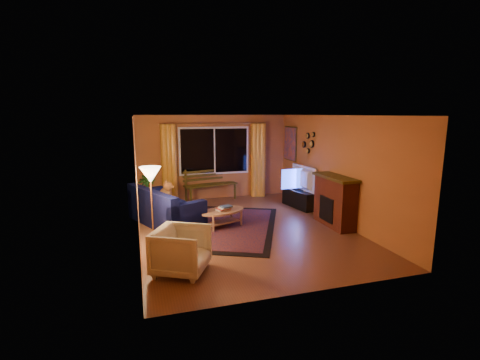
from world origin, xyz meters
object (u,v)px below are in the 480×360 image
object	(u,v)px
sofa	(165,206)
bench	(211,192)
tv_console	(300,199)
coffee_table	(223,219)
armchair	(181,248)
floor_lamp	(152,207)

from	to	relation	value
sofa	bench	bearing A→B (deg)	27.36
tv_console	coffee_table	bearing A→B (deg)	-166.03
bench	armchair	distance (m)	4.79
floor_lamp	sofa	bearing A→B (deg)	75.89
armchair	tv_console	distance (m)	4.77
sofa	tv_console	bearing A→B (deg)	-17.94
bench	sofa	xyz separation A→B (m)	(-1.48, -1.87, 0.19)
armchair	sofa	bearing A→B (deg)	28.62
bench	floor_lamp	bearing A→B (deg)	-131.91
tv_console	armchair	bearing A→B (deg)	-148.95
bench	tv_console	size ratio (longest dim) A/B	1.39
bench	tv_console	world-z (taller)	tv_console
bench	floor_lamp	xyz separation A→B (m)	(-1.83, -3.27, 0.55)
sofa	coffee_table	size ratio (longest dim) A/B	1.93
sofa	armchair	distance (m)	2.69
bench	tv_console	bearing A→B (deg)	-46.63
bench	floor_lamp	distance (m)	3.79
armchair	floor_lamp	world-z (taller)	floor_lamp
coffee_table	tv_console	distance (m)	2.65
coffee_table	bench	bearing A→B (deg)	84.11
armchair	floor_lamp	size ratio (longest dim) A/B	0.53
sofa	coffee_table	bearing A→B (deg)	-52.34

